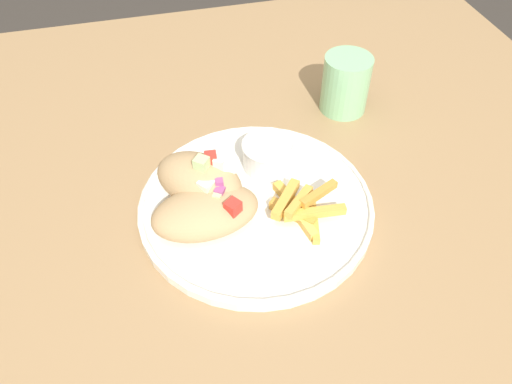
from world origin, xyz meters
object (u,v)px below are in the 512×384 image
(plate, at_px, (256,204))
(sauce_ramekin, at_px, (268,153))
(water_glass, at_px, (345,86))
(pita_sandwich_far, at_px, (200,180))
(pita_sandwich_near, at_px, (206,212))
(fries_pile, at_px, (301,207))

(plate, relative_size, sauce_ramekin, 4.19)
(water_glass, bearing_deg, pita_sandwich_far, -149.62)
(pita_sandwich_near, height_order, water_glass, water_glass)
(plate, relative_size, fries_pile, 2.85)
(sauce_ramekin, distance_m, water_glass, 0.20)
(plate, height_order, pita_sandwich_near, pita_sandwich_near)
(pita_sandwich_near, xyz_separation_m, sauce_ramekin, (0.10, 0.09, -0.00))
(pita_sandwich_near, distance_m, sauce_ramekin, 0.14)
(plate, distance_m, water_glass, 0.27)
(pita_sandwich_far, bearing_deg, fries_pile, 15.25)
(pita_sandwich_far, xyz_separation_m, water_glass, (0.26, 0.15, -0.00))
(plate, height_order, pita_sandwich_far, pita_sandwich_far)
(pita_sandwich_near, bearing_deg, pita_sandwich_far, 83.73)
(pita_sandwich_far, bearing_deg, sauce_ramekin, 62.47)
(fries_pile, distance_m, water_glass, 0.26)
(fries_pile, bearing_deg, pita_sandwich_far, 152.64)
(sauce_ramekin, bearing_deg, pita_sandwich_near, -140.38)
(fries_pile, xyz_separation_m, water_glass, (0.14, 0.22, 0.02))
(pita_sandwich_near, height_order, pita_sandwich_far, pita_sandwich_far)
(plate, xyz_separation_m, fries_pile, (0.05, -0.03, 0.02))
(pita_sandwich_far, distance_m, water_glass, 0.30)
(fries_pile, xyz_separation_m, sauce_ramekin, (-0.02, 0.10, 0.01))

